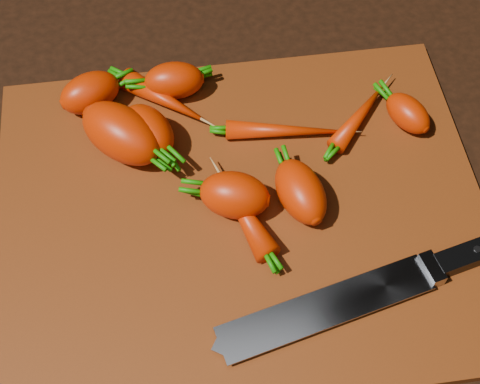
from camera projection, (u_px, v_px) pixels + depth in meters
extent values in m
cube|color=black|center=(241.00, 218.00, 0.70)|extent=(2.00, 2.00, 0.01)
cube|color=#86360E|center=(241.00, 212.00, 0.69)|extent=(0.50, 0.40, 0.01)
ellipsoid|color=red|center=(90.00, 93.00, 0.74)|extent=(0.08, 0.07, 0.04)
ellipsoid|color=red|center=(235.00, 195.00, 0.66)|extent=(0.08, 0.07, 0.05)
ellipsoid|color=red|center=(121.00, 133.00, 0.70)|extent=(0.11, 0.11, 0.06)
ellipsoid|color=red|center=(301.00, 192.00, 0.67)|extent=(0.06, 0.09, 0.05)
ellipsoid|color=red|center=(174.00, 81.00, 0.75)|extent=(0.07, 0.04, 0.04)
ellipsoid|color=red|center=(170.00, 80.00, 0.75)|extent=(0.05, 0.04, 0.03)
ellipsoid|color=red|center=(408.00, 113.00, 0.73)|extent=(0.06, 0.07, 0.03)
ellipsoid|color=red|center=(359.00, 116.00, 0.73)|extent=(0.08, 0.09, 0.02)
ellipsoid|color=red|center=(283.00, 131.00, 0.72)|extent=(0.12, 0.04, 0.02)
ellipsoid|color=red|center=(244.00, 213.00, 0.67)|extent=(0.06, 0.11, 0.03)
ellipsoid|color=red|center=(163.00, 98.00, 0.74)|extent=(0.10, 0.09, 0.03)
ellipsoid|color=red|center=(147.00, 131.00, 0.71)|extent=(0.08, 0.09, 0.05)
cube|color=gray|center=(220.00, 347.00, 0.60)|extent=(0.21, 0.08, 0.00)
cube|color=gray|center=(332.00, 306.00, 0.62)|extent=(0.02, 0.03, 0.02)
cube|color=black|center=(395.00, 282.00, 0.63)|extent=(0.12, 0.05, 0.02)
cylinder|color=#B2B2B7|center=(380.00, 285.00, 0.62)|extent=(0.01, 0.01, 0.00)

